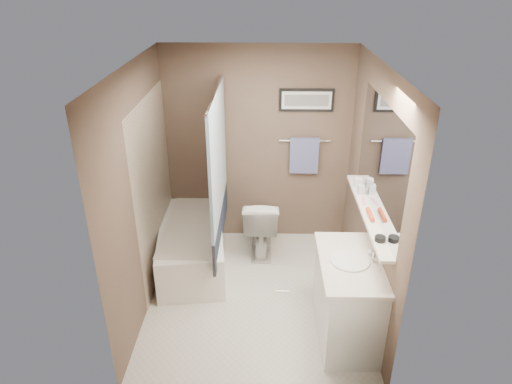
{
  "coord_description": "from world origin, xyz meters",
  "views": [
    {
      "loc": [
        0.08,
        -3.85,
        3.14
      ],
      "look_at": [
        0.0,
        0.15,
        1.15
      ],
      "focal_mm": 32.0,
      "sensor_mm": 36.0,
      "label": 1
    }
  ],
  "objects_px": {
    "candle_bowl_near": "(380,239)",
    "soap_bottle": "(361,187)",
    "glass_jar": "(358,183)",
    "vanity": "(348,301)",
    "bathtub": "(192,244)",
    "toilet": "(261,224)",
    "hair_brush_front": "(370,215)"
  },
  "relations": [
    {
      "from": "toilet",
      "to": "soap_bottle",
      "type": "xyz_separation_m",
      "value": [
        0.99,
        -0.66,
        0.82
      ]
    },
    {
      "from": "vanity",
      "to": "hair_brush_front",
      "type": "relative_size",
      "value": 4.09
    },
    {
      "from": "vanity",
      "to": "toilet",
      "type": "bearing_deg",
      "value": 118.06
    },
    {
      "from": "bathtub",
      "to": "candle_bowl_near",
      "type": "height_order",
      "value": "candle_bowl_near"
    },
    {
      "from": "soap_bottle",
      "to": "vanity",
      "type": "bearing_deg",
      "value": -103.48
    },
    {
      "from": "candle_bowl_near",
      "to": "glass_jar",
      "type": "bearing_deg",
      "value": 90.0
    },
    {
      "from": "bathtub",
      "to": "hair_brush_front",
      "type": "xyz_separation_m",
      "value": [
        1.79,
        -0.85,
        0.89
      ]
    },
    {
      "from": "bathtub",
      "to": "glass_jar",
      "type": "bearing_deg",
      "value": -14.59
    },
    {
      "from": "candle_bowl_near",
      "to": "vanity",
      "type": "bearing_deg",
      "value": 151.74
    },
    {
      "from": "toilet",
      "to": "vanity",
      "type": "xyz_separation_m",
      "value": [
        0.81,
        -1.43,
        0.03
      ]
    },
    {
      "from": "bathtub",
      "to": "hair_brush_front",
      "type": "bearing_deg",
      "value": -32.4
    },
    {
      "from": "glass_jar",
      "to": "soap_bottle",
      "type": "xyz_separation_m",
      "value": [
        0.0,
        -0.14,
        0.02
      ]
    },
    {
      "from": "soap_bottle",
      "to": "bathtub",
      "type": "bearing_deg",
      "value": 168.06
    },
    {
      "from": "vanity",
      "to": "candle_bowl_near",
      "type": "xyz_separation_m",
      "value": [
        0.19,
        -0.1,
        0.73
      ]
    },
    {
      "from": "bathtub",
      "to": "hair_brush_front",
      "type": "height_order",
      "value": "hair_brush_front"
    },
    {
      "from": "vanity",
      "to": "candle_bowl_near",
      "type": "bearing_deg",
      "value": -29.63
    },
    {
      "from": "candle_bowl_near",
      "to": "soap_bottle",
      "type": "bearing_deg",
      "value": 90.0
    },
    {
      "from": "candle_bowl_near",
      "to": "toilet",
      "type": "bearing_deg",
      "value": 122.96
    },
    {
      "from": "toilet",
      "to": "hair_brush_front",
      "type": "height_order",
      "value": "hair_brush_front"
    },
    {
      "from": "bathtub",
      "to": "glass_jar",
      "type": "xyz_separation_m",
      "value": [
        1.79,
        -0.24,
        0.92
      ]
    },
    {
      "from": "soap_bottle",
      "to": "glass_jar",
      "type": "bearing_deg",
      "value": 90.0
    },
    {
      "from": "toilet",
      "to": "glass_jar",
      "type": "bearing_deg",
      "value": 152.75
    },
    {
      "from": "hair_brush_front",
      "to": "glass_jar",
      "type": "bearing_deg",
      "value": 90.0
    },
    {
      "from": "glass_jar",
      "to": "soap_bottle",
      "type": "height_order",
      "value": "soap_bottle"
    },
    {
      "from": "toilet",
      "to": "hair_brush_front",
      "type": "relative_size",
      "value": 3.33
    },
    {
      "from": "candle_bowl_near",
      "to": "hair_brush_front",
      "type": "distance_m",
      "value": 0.4
    },
    {
      "from": "toilet",
      "to": "glass_jar",
      "type": "height_order",
      "value": "glass_jar"
    },
    {
      "from": "bathtub",
      "to": "toilet",
      "type": "distance_m",
      "value": 0.85
    },
    {
      "from": "candle_bowl_near",
      "to": "soap_bottle",
      "type": "xyz_separation_m",
      "value": [
        0.0,
        0.87,
        0.05
      ]
    },
    {
      "from": "vanity",
      "to": "candle_bowl_near",
      "type": "height_order",
      "value": "candle_bowl_near"
    },
    {
      "from": "candle_bowl_near",
      "to": "hair_brush_front",
      "type": "relative_size",
      "value": 0.41
    },
    {
      "from": "toilet",
      "to": "vanity",
      "type": "distance_m",
      "value": 1.64
    }
  ]
}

